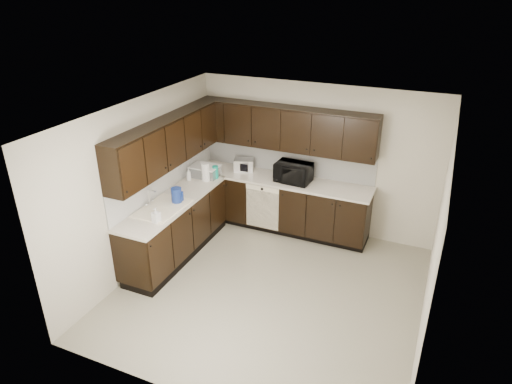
% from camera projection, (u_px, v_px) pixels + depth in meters
% --- Properties ---
extents(floor, '(4.00, 4.00, 0.00)m').
position_uv_depth(floor, '(269.00, 290.00, 6.38)').
color(floor, gray).
rests_on(floor, ground).
extents(ceiling, '(4.00, 4.00, 0.00)m').
position_uv_depth(ceiling, '(272.00, 116.00, 5.31)').
color(ceiling, white).
rests_on(ceiling, wall_back).
extents(wall_back, '(4.00, 0.02, 2.50)m').
position_uv_depth(wall_back, '(316.00, 159.00, 7.50)').
color(wall_back, '#B8B29D').
rests_on(wall_back, floor).
extents(wall_left, '(0.02, 4.00, 2.50)m').
position_uv_depth(wall_left, '(142.00, 185.00, 6.56)').
color(wall_left, '#B8B29D').
rests_on(wall_left, floor).
extents(wall_right, '(0.02, 4.00, 2.50)m').
position_uv_depth(wall_right, '(436.00, 244.00, 5.12)').
color(wall_right, '#B8B29D').
rests_on(wall_right, floor).
extents(wall_front, '(4.00, 0.02, 2.50)m').
position_uv_depth(wall_front, '(190.00, 304.00, 4.18)').
color(wall_front, '#B8B29D').
rests_on(wall_front, floor).
extents(lower_cabinets, '(3.00, 2.80, 0.90)m').
position_uv_depth(lower_cabinets, '(238.00, 216.00, 7.48)').
color(lower_cabinets, black).
rests_on(lower_cabinets, floor).
extents(countertop, '(3.03, 2.83, 0.04)m').
position_uv_depth(countertop, '(237.00, 188.00, 7.26)').
color(countertop, beige).
rests_on(countertop, lower_cabinets).
extents(backsplash, '(3.00, 2.80, 0.48)m').
position_uv_depth(backsplash, '(231.00, 166.00, 7.40)').
color(backsplash, white).
rests_on(backsplash, countertop).
extents(upper_cabinets, '(3.00, 2.80, 0.70)m').
position_uv_depth(upper_cabinets, '(234.00, 135.00, 7.01)').
color(upper_cabinets, black).
rests_on(upper_cabinets, wall_back).
extents(dishwasher, '(0.58, 0.04, 0.78)m').
position_uv_depth(dishwasher, '(262.00, 205.00, 7.56)').
color(dishwasher, beige).
rests_on(dishwasher, lower_cabinets).
extents(sink, '(0.54, 0.82, 0.42)m').
position_uv_depth(sink, '(162.00, 212.00, 6.60)').
color(sink, beige).
rests_on(sink, countertop).
extents(microwave, '(0.59, 0.42, 0.32)m').
position_uv_depth(microwave, '(293.00, 172.00, 7.39)').
color(microwave, black).
rests_on(microwave, countertop).
extents(soap_bottle_a, '(0.11, 0.12, 0.21)m').
position_uv_depth(soap_bottle_a, '(156.00, 215.00, 6.17)').
color(soap_bottle_a, gray).
rests_on(soap_bottle_a, countertop).
extents(soap_bottle_b, '(0.10, 0.10, 0.21)m').
position_uv_depth(soap_bottle_b, '(189.00, 174.00, 7.45)').
color(soap_bottle_b, gray).
rests_on(soap_bottle_b, countertop).
extents(toaster_oven, '(0.39, 0.34, 0.21)m').
position_uv_depth(toaster_oven, '(244.00, 165.00, 7.84)').
color(toaster_oven, '#BDBDC0').
rests_on(toaster_oven, countertop).
extents(storage_bin, '(0.47, 0.35, 0.18)m').
position_uv_depth(storage_bin, '(205.00, 171.00, 7.62)').
color(storage_bin, white).
rests_on(storage_bin, countertop).
extents(blue_pitcher, '(0.19, 0.19, 0.24)m').
position_uv_depth(blue_pitcher, '(177.00, 196.00, 6.69)').
color(blue_pitcher, navy).
rests_on(blue_pitcher, countertop).
extents(teal_tumbler, '(0.12, 0.12, 0.21)m').
position_uv_depth(teal_tumbler, '(215.00, 172.00, 7.53)').
color(teal_tumbler, '#0D8F78').
rests_on(teal_tumbler, countertop).
extents(paper_towel_roll, '(0.17, 0.17, 0.30)m').
position_uv_depth(paper_towel_roll, '(206.00, 172.00, 7.43)').
color(paper_towel_roll, silver).
rests_on(paper_towel_roll, countertop).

